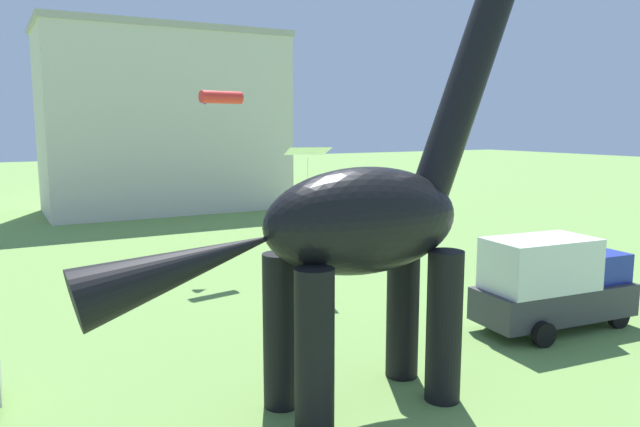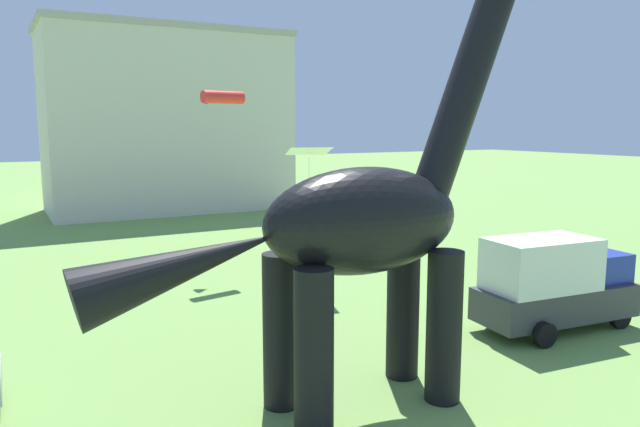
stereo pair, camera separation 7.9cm
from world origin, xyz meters
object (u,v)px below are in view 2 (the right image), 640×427
Objects in this scene: dinosaur_sculpture at (362,221)px; parked_box_truck at (554,282)px; kite_trailing at (220,97)px; person_far_spectator at (316,305)px; kite_far_right at (309,151)px; person_watching_child at (548,263)px.

dinosaur_sculpture is 2.21× the size of parked_box_truck.
dinosaur_sculpture is at bearing -97.08° from kite_trailing.
kite_far_right is at bearing -149.65° from person_far_spectator.
kite_trailing is (-11.31, 9.56, 7.20)m from person_watching_child.
kite_far_right is (2.00, 4.27, 5.17)m from person_far_spectator.
kite_trailing is at bearing -124.01° from person_far_spectator.
dinosaur_sculpture is at bearing -111.14° from kite_far_right.
person_watching_child is 11.43m from kite_far_right.
kite_far_right is at bearing 123.80° from parked_box_truck.
person_far_spectator is (-6.70, 4.51, -1.02)m from parked_box_truck.
person_watching_child is 0.74× the size of kite_trailing.
parked_box_truck is at bearing 23.70° from dinosaur_sculpture.
parked_box_truck is 16.57m from kite_trailing.
person_far_spectator is at bearing -89.46° from kite_trailing.
person_far_spectator is at bearing -115.11° from kite_far_right.
kite_trailing is (1.88, 15.12, 3.54)m from dinosaur_sculpture.
person_far_spectator is 7.00m from kite_far_right.
kite_far_right reaches higher than parked_box_truck.
dinosaur_sculpture reaches higher than parked_box_truck.
dinosaur_sculpture is 5.69× the size of kite_far_right.
parked_box_truck is (8.66, 1.47, -2.96)m from dinosaur_sculpture.
dinosaur_sculpture is at bearing 172.90° from person_watching_child.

